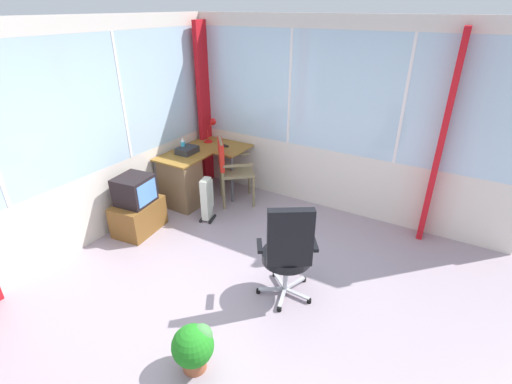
# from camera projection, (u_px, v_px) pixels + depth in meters

# --- Properties ---
(ground) EXTENTS (5.80, 5.57, 0.06)m
(ground) POSITION_uv_depth(u_px,v_px,m) (245.00, 311.00, 3.73)
(ground) COLOR #998A96
(north_window_panel) EXTENTS (4.80, 0.07, 2.62)m
(north_window_panel) POSITION_uv_depth(u_px,v_px,m) (70.00, 144.00, 4.20)
(north_window_panel) COLOR silver
(north_window_panel) RESTS_ON ground
(east_window_panel) EXTENTS (0.07, 4.57, 2.62)m
(east_window_panel) POSITION_uv_depth(u_px,v_px,m) (341.00, 122.00, 5.00)
(east_window_panel) COLOR silver
(east_window_panel) RESTS_ON ground
(curtain_corner) EXTENTS (0.34, 0.10, 2.52)m
(curtain_corner) POSITION_uv_depth(u_px,v_px,m) (205.00, 107.00, 5.92)
(curtain_corner) COLOR red
(curtain_corner) RESTS_ON ground
(curtain_east_far) EXTENTS (0.34, 0.09, 2.52)m
(curtain_east_far) POSITION_uv_depth(u_px,v_px,m) (441.00, 143.00, 4.38)
(curtain_east_far) COLOR red
(curtain_east_far) RESTS_ON ground
(desk) EXTENTS (1.29, 0.93, 0.75)m
(desk) POSITION_uv_depth(u_px,v_px,m) (183.00, 179.00, 5.49)
(desk) COLOR olive
(desk) RESTS_ON ground
(desk_lamp) EXTENTS (0.23, 0.20, 0.37)m
(desk_lamp) POSITION_uv_depth(u_px,v_px,m) (213.00, 127.00, 5.85)
(desk_lamp) COLOR red
(desk_lamp) RESTS_ON desk
(tv_remote) EXTENTS (0.07, 0.16, 0.02)m
(tv_remote) POSITION_uv_depth(u_px,v_px,m) (224.00, 146.00, 5.75)
(tv_remote) COLOR black
(tv_remote) RESTS_ON desk
(spray_bottle) EXTENTS (0.06, 0.06, 0.22)m
(spray_bottle) POSITION_uv_depth(u_px,v_px,m) (183.00, 145.00, 5.49)
(spray_bottle) COLOR #3BB6DB
(spray_bottle) RESTS_ON desk
(paper_tray) EXTENTS (0.31, 0.24, 0.09)m
(paper_tray) POSITION_uv_depth(u_px,v_px,m) (187.00, 150.00, 5.47)
(paper_tray) COLOR #2A2B2E
(paper_tray) RESTS_ON desk
(wooden_armchair) EXTENTS (0.68, 0.68, 1.00)m
(wooden_armchair) POSITION_uv_depth(u_px,v_px,m) (228.00, 163.00, 5.45)
(wooden_armchair) COLOR olive
(wooden_armchair) RESTS_ON ground
(office_chair) EXTENTS (0.60, 0.61, 1.10)m
(office_chair) POSITION_uv_depth(u_px,v_px,m) (288.00, 249.00, 3.58)
(office_chair) COLOR #B7B7BF
(office_chair) RESTS_ON ground
(tv_on_stand) EXTENTS (0.69, 0.52, 0.78)m
(tv_on_stand) POSITION_uv_depth(u_px,v_px,m) (137.00, 207.00, 4.86)
(tv_on_stand) COLOR brown
(tv_on_stand) RESTS_ON ground
(space_heater) EXTENTS (0.29, 0.22, 0.62)m
(space_heater) POSITION_uv_depth(u_px,v_px,m) (207.00, 199.00, 5.14)
(space_heater) COLOR silver
(space_heater) RESTS_ON ground
(potted_plant) EXTENTS (0.35, 0.35, 0.43)m
(potted_plant) POSITION_uv_depth(u_px,v_px,m) (194.00, 346.00, 3.01)
(potted_plant) COLOR #9D5335
(potted_plant) RESTS_ON ground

